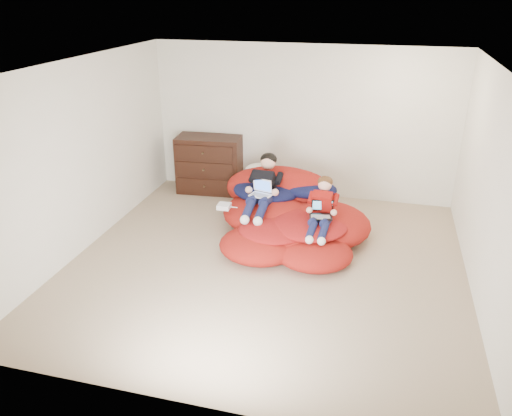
{
  "coord_description": "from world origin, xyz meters",
  "views": [
    {
      "loc": [
        1.28,
        -5.5,
        3.3
      ],
      "look_at": [
        -0.18,
        0.16,
        0.7
      ],
      "focal_mm": 35.0,
      "sensor_mm": 36.0,
      "label": 1
    }
  ],
  "objects_px": {
    "laptop_white": "(261,191)",
    "laptop_black": "(321,212)",
    "older_boy": "(263,185)",
    "dresser": "(209,164)",
    "beanbag_pile": "(289,217)",
    "younger_boy": "(322,206)"
  },
  "relations": [
    {
      "from": "dresser",
      "to": "laptop_black",
      "type": "height_order",
      "value": "dresser"
    },
    {
      "from": "laptop_black",
      "to": "laptop_white",
      "type": "bearing_deg",
      "value": 160.13
    },
    {
      "from": "laptop_white",
      "to": "laptop_black",
      "type": "xyz_separation_m",
      "value": [
        0.91,
        -0.33,
        -0.08
      ]
    },
    {
      "from": "laptop_white",
      "to": "laptop_black",
      "type": "height_order",
      "value": "laptop_white"
    },
    {
      "from": "older_boy",
      "to": "younger_boy",
      "type": "xyz_separation_m",
      "value": [
        0.91,
        -0.41,
        -0.06
      ]
    },
    {
      "from": "older_boy",
      "to": "laptop_white",
      "type": "relative_size",
      "value": 3.57
    },
    {
      "from": "dresser",
      "to": "laptop_white",
      "type": "height_order",
      "value": "dresser"
    },
    {
      "from": "older_boy",
      "to": "beanbag_pile",
      "type": "bearing_deg",
      "value": -14.26
    },
    {
      "from": "laptop_white",
      "to": "older_boy",
      "type": "bearing_deg",
      "value": 90.0
    },
    {
      "from": "older_boy",
      "to": "laptop_black",
      "type": "xyz_separation_m",
      "value": [
        0.91,
        -0.45,
        -0.13
      ]
    },
    {
      "from": "beanbag_pile",
      "to": "laptop_black",
      "type": "height_order",
      "value": "beanbag_pile"
    },
    {
      "from": "beanbag_pile",
      "to": "laptop_white",
      "type": "xyz_separation_m",
      "value": [
        -0.41,
        -0.01,
        0.36
      ]
    },
    {
      "from": "dresser",
      "to": "laptop_white",
      "type": "xyz_separation_m",
      "value": [
        1.25,
        -1.29,
        0.14
      ]
    },
    {
      "from": "dresser",
      "to": "beanbag_pile",
      "type": "height_order",
      "value": "dresser"
    },
    {
      "from": "beanbag_pile",
      "to": "younger_boy",
      "type": "bearing_deg",
      "value": -31.67
    },
    {
      "from": "older_boy",
      "to": "laptop_white",
      "type": "bearing_deg",
      "value": -90.0
    },
    {
      "from": "older_boy",
      "to": "laptop_white",
      "type": "distance_m",
      "value": 0.13
    },
    {
      "from": "dresser",
      "to": "older_boy",
      "type": "relative_size",
      "value": 0.95
    },
    {
      "from": "younger_boy",
      "to": "laptop_black",
      "type": "xyz_separation_m",
      "value": [
        -0.0,
        -0.03,
        -0.06
      ]
    },
    {
      "from": "beanbag_pile",
      "to": "older_boy",
      "type": "distance_m",
      "value": 0.59
    },
    {
      "from": "dresser",
      "to": "younger_boy",
      "type": "xyz_separation_m",
      "value": [
        2.15,
        -1.59,
        0.12
      ]
    },
    {
      "from": "younger_boy",
      "to": "older_boy",
      "type": "bearing_deg",
      "value": 155.6
    }
  ]
}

